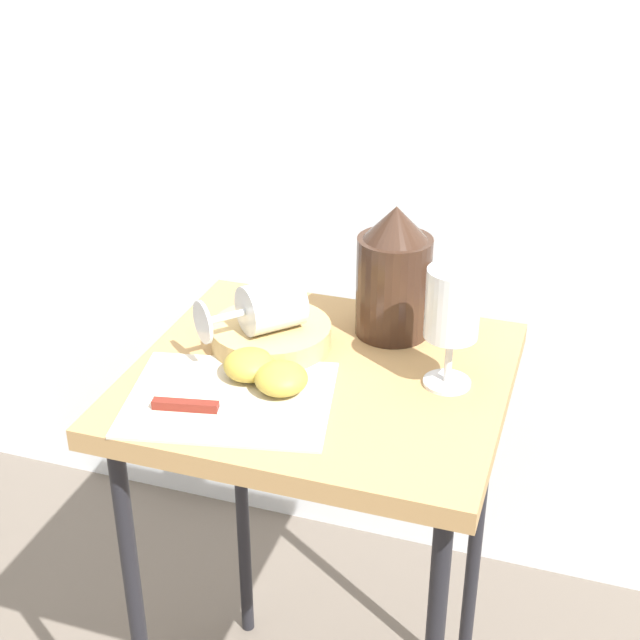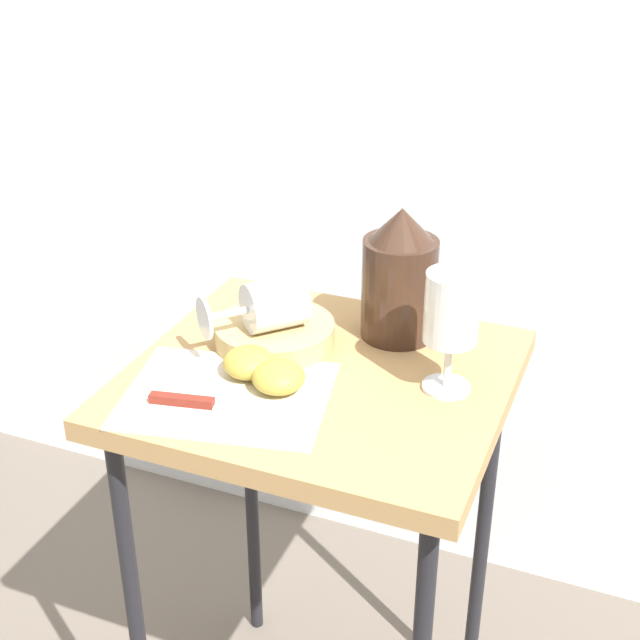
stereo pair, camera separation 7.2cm
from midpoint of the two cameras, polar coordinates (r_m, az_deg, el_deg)
name	(u,v)px [view 1 (the left image)]	position (r m, az deg, el deg)	size (l,w,h in m)	color
curtain_drape	(423,5)	(1.60, 5.18, 19.27)	(2.40, 0.03, 2.28)	white
table	(320,423)	(1.28, -1.62, -6.60)	(0.51, 0.46, 0.74)	#AD8451
linen_napkin	(230,399)	(1.18, -7.47, -5.00)	(0.26, 0.21, 0.00)	beige
basket_tray	(271,336)	(1.29, -4.71, -1.02)	(0.17, 0.17, 0.04)	tan
pitcher	(394,283)	(1.30, 3.16, 2.33)	(0.16, 0.11, 0.20)	#382319
wine_glass_upright	(452,310)	(1.16, 6.64, 0.58)	(0.07, 0.07, 0.17)	silver
wine_glass_tipped_near	(268,307)	(1.25, -4.96, 0.83)	(0.15, 0.15, 0.07)	silver
apple_half_left	(250,365)	(1.21, -6.19, -2.87)	(0.07, 0.07, 0.04)	#B29938
apple_half_right	(281,378)	(1.17, -4.23, -3.75)	(0.07, 0.07, 0.04)	#B29938
knife	(210,408)	(1.15, -8.78, -5.56)	(0.21, 0.06, 0.01)	silver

